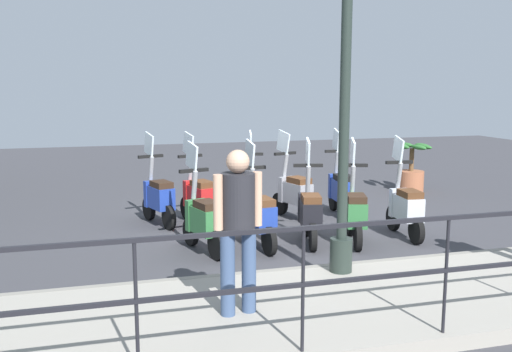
# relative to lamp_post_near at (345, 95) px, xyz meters

# --- Properties ---
(ground_plane) EXTENTS (28.00, 28.00, 0.00)m
(ground_plane) POSITION_rel_lamp_post_near_xyz_m (2.40, -0.19, -2.21)
(ground_plane) COLOR #38383D
(promenade_walkway) EXTENTS (2.20, 20.00, 0.15)m
(promenade_walkway) POSITION_rel_lamp_post_near_xyz_m (-0.75, -0.19, -2.14)
(promenade_walkway) COLOR gray
(promenade_walkway) RESTS_ON ground_plane
(fence_railing) EXTENTS (0.04, 16.03, 1.07)m
(fence_railing) POSITION_rel_lamp_post_near_xyz_m (-1.80, -0.19, -1.32)
(fence_railing) COLOR black
(fence_railing) RESTS_ON promenade_walkway
(lamp_post_near) EXTENTS (0.26, 0.90, 4.63)m
(lamp_post_near) POSITION_rel_lamp_post_near_xyz_m (0.00, 0.00, 0.00)
(lamp_post_near) COLOR #232D28
(lamp_post_near) RESTS_ON promenade_walkway
(pedestrian_distant) EXTENTS (0.37, 0.49, 1.59)m
(pedestrian_distant) POSITION_rel_lamp_post_near_xyz_m (-0.88, 1.46, -1.13)
(pedestrian_distant) COLOR #384C70
(pedestrian_distant) RESTS_ON promenade_walkway
(potted_palm) EXTENTS (1.06, 0.66, 1.05)m
(potted_palm) POSITION_rel_lamp_post_near_xyz_m (5.02, -3.91, -1.77)
(potted_palm) COLOR #9E5B3D
(potted_palm) RESTS_ON ground_plane
(scooter_near_0) EXTENTS (1.23, 0.44, 1.54)m
(scooter_near_0) POSITION_rel_lamp_post_near_xyz_m (1.65, -1.80, -1.73)
(scooter_near_0) COLOR black
(scooter_near_0) RESTS_ON ground_plane
(scooter_near_1) EXTENTS (1.20, 0.55, 1.54)m
(scooter_near_1) POSITION_rel_lamp_post_near_xyz_m (1.55, -0.90, -1.73)
(scooter_near_1) COLOR black
(scooter_near_1) RESTS_ON ground_plane
(scooter_near_2) EXTENTS (1.21, 0.51, 1.54)m
(scooter_near_2) POSITION_rel_lamp_post_near_xyz_m (1.71, -0.26, -1.73)
(scooter_near_2) COLOR black
(scooter_near_2) RESTS_ON ground_plane
(scooter_near_3) EXTENTS (1.23, 0.44, 1.54)m
(scooter_near_3) POSITION_rel_lamp_post_near_xyz_m (1.70, 0.53, -1.73)
(scooter_near_3) COLOR black
(scooter_near_3) RESTS_ON ground_plane
(scooter_near_4) EXTENTS (1.21, 0.53, 1.54)m
(scooter_near_4) POSITION_rel_lamp_post_near_xyz_m (1.68, 1.34, -1.73)
(scooter_near_4) COLOR black
(scooter_near_4) RESTS_ON ground_plane
(scooter_far_0) EXTENTS (1.23, 0.44, 1.54)m
(scooter_far_0) POSITION_rel_lamp_post_near_xyz_m (3.29, -1.45, -1.73)
(scooter_far_0) COLOR black
(scooter_far_0) RESTS_ON ground_plane
(scooter_far_1) EXTENTS (1.20, 0.54, 1.54)m
(scooter_far_1) POSITION_rel_lamp_post_near_xyz_m (3.23, -0.55, -1.73)
(scooter_far_1) COLOR black
(scooter_far_1) RESTS_ON ground_plane
(scooter_far_2) EXTENTS (1.22, 0.49, 1.54)m
(scooter_far_2) POSITION_rel_lamp_post_near_xyz_m (3.29, 0.20, -1.73)
(scooter_far_2) COLOR black
(scooter_far_2) RESTS_ON ground_plane
(scooter_far_3) EXTENTS (1.20, 0.55, 1.54)m
(scooter_far_3) POSITION_rel_lamp_post_near_xyz_m (3.33, 1.12, -1.73)
(scooter_far_3) COLOR black
(scooter_far_3) RESTS_ON ground_plane
(scooter_far_4) EXTENTS (1.20, 0.55, 1.54)m
(scooter_far_4) POSITION_rel_lamp_post_near_xyz_m (3.46, 1.77, -1.73)
(scooter_far_4) COLOR black
(scooter_far_4) RESTS_ON ground_plane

